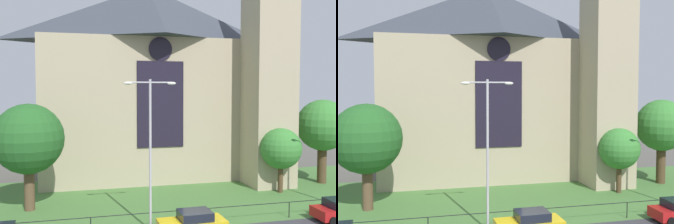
# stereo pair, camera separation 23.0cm
# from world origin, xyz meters

# --- Properties ---
(ground) EXTENTS (160.00, 160.00, 0.00)m
(ground) POSITION_xyz_m (0.00, 10.00, 0.00)
(ground) COLOR #56544C
(grass_verge) EXTENTS (120.00, 20.00, 0.01)m
(grass_verge) POSITION_xyz_m (0.00, 8.00, 0.00)
(grass_verge) COLOR #477538
(grass_verge) RESTS_ON ground
(church_building) EXTENTS (23.20, 16.20, 26.00)m
(church_building) POSITION_xyz_m (1.77, 18.83, 10.27)
(church_building) COLOR tan
(church_building) RESTS_ON ground
(iron_railing) EXTENTS (27.66, 0.07, 1.13)m
(iron_railing) POSITION_xyz_m (0.99, 2.50, 0.96)
(iron_railing) COLOR black
(iron_railing) RESTS_ON ground
(tree_left_near) EXTENTS (5.26, 5.26, 8.03)m
(tree_left_near) POSITION_xyz_m (-10.16, 8.63, 5.35)
(tree_left_near) COLOR brown
(tree_left_near) RESTS_ON ground
(tree_right_near) EXTENTS (3.59, 3.59, 5.70)m
(tree_right_near) POSITION_xyz_m (10.78, 8.71, 3.88)
(tree_right_near) COLOR #4C3823
(tree_right_near) RESTS_ON ground
(tree_right_far) EXTENTS (4.95, 4.95, 8.12)m
(tree_right_far) POSITION_xyz_m (16.51, 10.91, 5.56)
(tree_right_far) COLOR #4C3823
(tree_right_far) RESTS_ON ground
(streetlamp_near) EXTENTS (3.37, 0.26, 9.70)m
(streetlamp_near) POSITION_xyz_m (-2.13, 2.40, 6.03)
(streetlamp_near) COLOR #B2B2B7
(streetlamp_near) RESTS_ON ground
(parked_car_yellow) EXTENTS (4.24, 2.10, 1.51)m
(parked_car_yellow) POSITION_xyz_m (0.26, 0.98, 0.74)
(parked_car_yellow) COLOR gold
(parked_car_yellow) RESTS_ON ground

